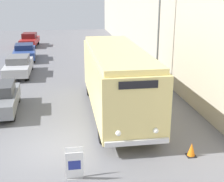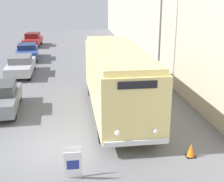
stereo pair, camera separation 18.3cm
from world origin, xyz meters
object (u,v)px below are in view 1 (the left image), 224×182
Objects in this scene: traffic_cone at (191,150)px; sign_board at (74,165)px; parked_car_mid at (19,66)px; parked_car_distant at (30,40)px; parked_car_far at (25,52)px; vintage_bus at (117,78)px; streetlamp at (159,17)px.

sign_board is at bearing -169.87° from traffic_cone.
sign_board is at bearing -75.89° from parked_car_mid.
parked_car_mid is at bearing -84.57° from parked_car_distant.
sign_board is at bearing -77.92° from parked_car_distant.
parked_car_mid is at bearing -92.09° from parked_car_far.
sign_board is at bearing -113.23° from vintage_bus.
sign_board is 14.69m from parked_car_mid.
vintage_bus is 2.24× the size of parked_car_distant.
vintage_bus is at bearing -55.25° from parked_car_mid.
parked_car_distant is 27.58m from traffic_cone.
traffic_cone is at bearing -66.34° from vintage_bus.
parked_car_far is 1.07× the size of parked_car_distant.
streetlamp is (5.64, 9.38, 4.01)m from sign_board.
vintage_bus is 2.09× the size of parked_car_far.
parked_car_far is (-3.73, 19.81, 0.22)m from sign_board.
vintage_bus is 2.03× the size of parked_car_mid.
parked_car_far is at bearing 113.38° from vintage_bus.
parked_car_far reaches higher than traffic_cone.
parked_car_far is 20.72m from traffic_cone.
streetlamp is 11.10m from parked_car_mid.
parked_car_mid is at bearing 124.72° from vintage_bus.
parked_car_far is (-9.37, 10.43, -3.80)m from streetlamp.
streetlamp reaches higher than sign_board.
traffic_cone is at bearing -58.93° from parked_car_mid.
parked_car_distant reaches higher than traffic_cone.
traffic_cone is (-1.13, -8.57, -4.27)m from streetlamp.
streetlamp is at bearing 82.50° from traffic_cone.
traffic_cone is at bearing 10.13° from sign_board.
sign_board is 27.34m from parked_car_distant.
streetlamp is at bearing -27.81° from parked_car_mid.
vintage_bus is 10.57m from parked_car_mid.
vintage_bus reaches higher than parked_car_distant.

